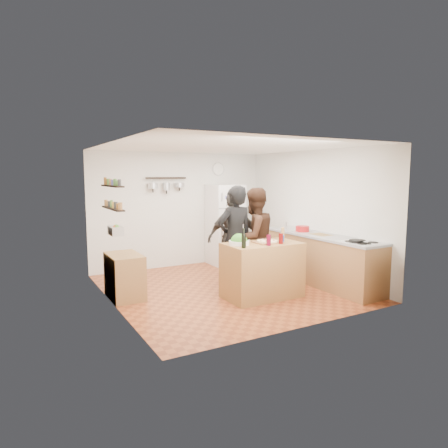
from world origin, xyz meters
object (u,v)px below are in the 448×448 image
prep_island (262,270)px  wine_bottle (244,241)px  red_bowl (302,229)px  person_back (233,238)px  wall_clock (218,169)px  counter_run (320,259)px  pepper_mill (283,235)px  salt_canister (282,239)px  side_table (125,276)px  person_left (235,239)px  salad_bowl (239,243)px  skillet (356,241)px  person_center (254,238)px  fridge (225,225)px

prep_island → wine_bottle: size_ratio=5.83×
red_bowl → person_back: bearing=162.7°
wall_clock → counter_run: bearing=-74.1°
prep_island → counter_run: bearing=7.1°
red_bowl → wall_clock: (-0.70, 2.16, 1.17)m
pepper_mill → counter_run: size_ratio=0.07×
salt_canister → counter_run: 1.29m
prep_island → salt_canister: size_ratio=9.83×
red_bowl → side_table: (-3.39, 0.42, -0.61)m
person_left → salad_bowl: bearing=65.7°
salt_canister → skillet: salt_canister is taller
person_center → red_bowl: (1.17, 0.07, 0.08)m
salt_canister → red_bowl: salt_canister is taller
prep_island → fridge: (0.69, 2.48, 0.45)m
person_back → wall_clock: size_ratio=5.61×
red_bowl → fridge: (-0.70, 1.83, -0.08)m
counter_run → wine_bottle: bearing=-168.4°
wine_bottle → salt_canister: bearing=7.1°
pepper_mill → red_bowl: size_ratio=0.70×
salt_canister → side_table: size_ratio=0.16×
salad_bowl → pepper_mill: 0.87m
counter_run → wall_clock: (-0.75, 2.63, 1.70)m
salt_canister → pepper_mill: bearing=48.6°
person_center → side_table: (-2.22, 0.49, -0.53)m
pepper_mill → wall_clock: wall_clock is taller
wine_bottle → skillet: (1.84, -0.53, -0.08)m
person_back → side_table: person_back is taller
salt_canister → red_bowl: size_ratio=0.48×
skillet → red_bowl: size_ratio=0.87×
prep_island → skillet: 1.61m
wine_bottle → skillet: wine_bottle is taller
wine_bottle → person_left: 0.78m
prep_island → person_left: (-0.23, 0.50, 0.47)m
counter_run → fridge: (-0.75, 2.30, 0.45)m
wine_bottle → person_center: (0.71, 0.80, -0.12)m
salad_bowl → wall_clock: wall_clock is taller
person_left → red_bowl: 1.62m
counter_run → wall_clock: size_ratio=8.77×
red_bowl → wall_clock: bearing=108.0°
pepper_mill → person_center: bearing=114.1°
person_back → skillet: size_ratio=7.33×
person_left → skillet: 2.01m
person_left → fridge: 2.18m
pepper_mill → counter_run: 1.14m
wine_bottle → wall_clock: (1.19, 3.03, 1.13)m
salad_bowl → pepper_mill: (0.87, 0.00, 0.06)m
wall_clock → side_table: size_ratio=0.37×
salt_canister → side_table: 2.66m
salt_canister → wine_bottle: bearing=-172.9°
salt_canister → person_back: bearing=101.1°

